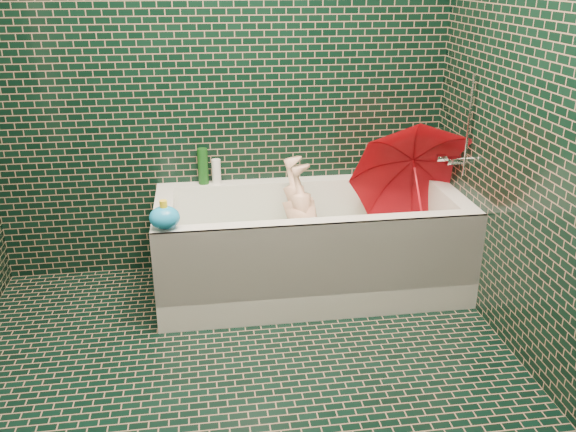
{
  "coord_description": "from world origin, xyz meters",
  "views": [
    {
      "loc": [
        -0.13,
        -2.05,
        1.72
      ],
      "look_at": [
        0.29,
        0.82,
        0.53
      ],
      "focal_mm": 38.0,
      "sensor_mm": 36.0,
      "label": 1
    }
  ],
  "objects": [
    {
      "name": "floor",
      "position": [
        0.0,
        0.0,
        0.0
      ],
      "size": [
        2.8,
        2.8,
        0.0
      ],
      "primitive_type": "plane",
      "color": "black",
      "rests_on": "ground"
    },
    {
      "name": "wall_back",
      "position": [
        0.0,
        1.4,
        1.25
      ],
      "size": [
        2.8,
        0.0,
        2.8
      ],
      "primitive_type": "plane",
      "rotation": [
        1.57,
        0.0,
        0.0
      ],
      "color": "black",
      "rests_on": "floor"
    },
    {
      "name": "wall_front",
      "position": [
        0.0,
        -1.4,
        1.25
      ],
      "size": [
        2.8,
        0.0,
        2.8
      ],
      "primitive_type": "plane",
      "rotation": [
        -1.57,
        0.0,
        0.0
      ],
      "color": "black",
      "rests_on": "floor"
    },
    {
      "name": "bathtub",
      "position": [
        0.45,
        1.01,
        0.21
      ],
      "size": [
        1.7,
        0.75,
        0.55
      ],
      "color": "white",
      "rests_on": "floor"
    },
    {
      "name": "bath_mat",
      "position": [
        0.45,
        1.02,
        0.16
      ],
      "size": [
        1.35,
        0.47,
        0.01
      ],
      "primitive_type": "cube",
      "color": "#55CD29",
      "rests_on": "bathtub"
    },
    {
      "name": "water",
      "position": [
        0.45,
        1.02,
        0.3
      ],
      "size": [
        1.48,
        0.53,
        0.0
      ],
      "primitive_type": "cube",
      "color": "silver",
      "rests_on": "bathtub"
    },
    {
      "name": "faucet",
      "position": [
        1.26,
        1.02,
        0.77
      ],
      "size": [
        0.18,
        0.19,
        0.55
      ],
      "color": "silver",
      "rests_on": "wall_right"
    },
    {
      "name": "child",
      "position": [
        0.44,
        1.06,
        0.31
      ],
      "size": [
        0.92,
        0.35,
        0.37
      ],
      "primitive_type": "imported",
      "rotation": [
        -1.39,
        0.0,
        -1.54
      ],
      "color": "#F6B999",
      "rests_on": "bathtub"
    },
    {
      "name": "umbrella",
      "position": [
        1.04,
        0.97,
        0.58
      ],
      "size": [
        1.05,
        1.03,
        1.07
      ],
      "primitive_type": "imported",
      "rotation": [
        0.4,
        -0.42,
        -0.38
      ],
      "color": "red",
      "rests_on": "bathtub"
    },
    {
      "name": "soap_bottle_a",
      "position": [
        1.23,
        1.36,
        0.55
      ],
      "size": [
        0.12,
        0.12,
        0.26
      ],
      "primitive_type": "imported",
      "rotation": [
        0.0,
        0.0,
        0.28
      ],
      "color": "white",
      "rests_on": "bathtub"
    },
    {
      "name": "soap_bottle_b",
      "position": [
        1.15,
        1.36,
        0.55
      ],
      "size": [
        0.11,
        0.11,
        0.21
      ],
      "primitive_type": "imported",
      "rotation": [
        0.0,
        0.0,
        0.16
      ],
      "color": "#571E71",
      "rests_on": "bathtub"
    },
    {
      "name": "soap_bottle_c",
      "position": [
        1.22,
        1.31,
        0.55
      ],
      "size": [
        0.17,
        0.17,
        0.18
      ],
      "primitive_type": "imported",
      "rotation": [
        0.0,
        0.0,
        -0.24
      ],
      "color": "#134414",
      "rests_on": "bathtub"
    },
    {
      "name": "bottle_right_tall",
      "position": [
        1.08,
        1.31,
        0.66
      ],
      "size": [
        0.06,
        0.06,
        0.22
      ],
      "primitive_type": "cylinder",
      "rotation": [
        0.0,
        0.0,
        -0.11
      ],
      "color": "#134414",
      "rests_on": "bathtub"
    },
    {
      "name": "bottle_right_pump",
      "position": [
        1.2,
        1.31,
        0.63
      ],
      "size": [
        0.05,
        0.05,
        0.17
      ],
      "primitive_type": "cylinder",
      "rotation": [
        0.0,
        0.0,
        0.08
      ],
      "color": "silver",
      "rests_on": "bathtub"
    },
    {
      "name": "bottle_left_tall",
      "position": [
        -0.13,
        1.36,
        0.66
      ],
      "size": [
        0.07,
        0.07,
        0.21
      ],
      "primitive_type": "cylinder",
      "rotation": [
        0.0,
        0.0,
        0.2
      ],
      "color": "#134414",
      "rests_on": "bathtub"
    },
    {
      "name": "bottle_left_short",
      "position": [
        -0.05,
        1.36,
        0.62
      ],
      "size": [
        0.06,
        0.06,
        0.14
      ],
      "primitive_type": "cylinder",
      "rotation": [
        0.0,
        0.0,
        0.14
      ],
      "color": "white",
      "rests_on": "bathtub"
    },
    {
      "name": "rubber_duck",
      "position": [
        0.92,
        1.36,
        0.59
      ],
      "size": [
        0.11,
        0.08,
        0.09
      ],
      "rotation": [
        0.0,
        0.0,
        -0.06
      ],
      "color": "yellow",
      "rests_on": "bathtub"
    },
    {
      "name": "bath_toy",
      "position": [
        -0.33,
        0.7,
        0.61
      ],
      "size": [
        0.17,
        0.15,
        0.14
      ],
      "rotation": [
        0.0,
        0.0,
        -0.2
      ],
      "color": "#188DDB",
      "rests_on": "bathtub"
    }
  ]
}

